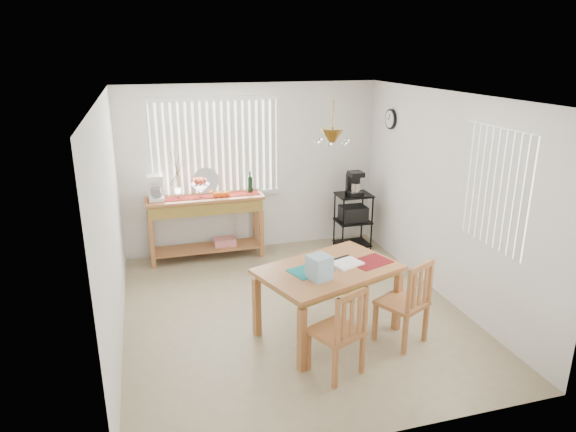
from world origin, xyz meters
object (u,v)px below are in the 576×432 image
object	(u,v)px
cart_items	(354,183)
dining_table	(329,275)
chair_left	(339,332)
wire_cart	(353,216)
chair_right	(405,303)
sideboard	(206,212)

from	to	relation	value
cart_items	dining_table	world-z (taller)	cart_items
dining_table	chair_left	size ratio (longest dim) A/B	1.81
wire_cart	cart_items	world-z (taller)	cart_items
wire_cart	chair_right	xyz separation A→B (m)	(-0.56, -2.78, -0.06)
chair_left	sideboard	bearing A→B (deg)	104.22
sideboard	wire_cart	world-z (taller)	sideboard
wire_cart	dining_table	world-z (taller)	wire_cart
dining_table	sideboard	bearing A→B (deg)	111.63
dining_table	chair_left	distance (m)	0.83
sideboard	wire_cart	size ratio (longest dim) A/B	1.93
sideboard	wire_cart	xyz separation A→B (m)	(2.30, -0.21, -0.19)
sideboard	chair_right	bearing A→B (deg)	-59.79
wire_cart	chair_left	distance (m)	3.44
chair_left	chair_right	size ratio (longest dim) A/B	0.97
cart_items	dining_table	distance (m)	2.71
wire_cart	chair_right	size ratio (longest dim) A/B	0.92
dining_table	cart_items	bearing A→B (deg)	61.36
sideboard	wire_cart	distance (m)	2.32
wire_cart	dining_table	bearing A→B (deg)	-118.74
sideboard	chair_left	distance (m)	3.45
cart_items	dining_table	bearing A→B (deg)	-118.64
sideboard	cart_items	distance (m)	2.33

